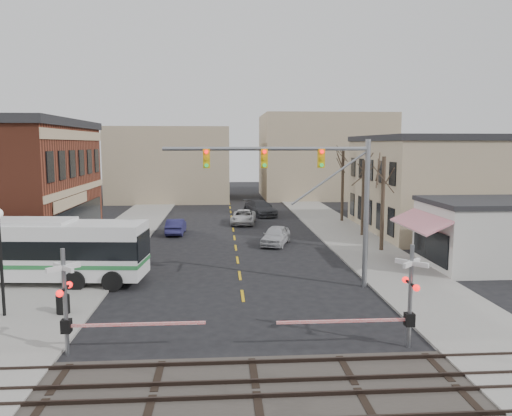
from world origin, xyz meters
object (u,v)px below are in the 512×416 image
(car_b, at_px, (176,226))
(pedestrian_far, at_px, (67,257))
(traffic_signal_mast, at_px, (312,181))
(car_d, at_px, (260,208))
(rr_crossing_west, at_px, (77,303))
(pedestrian_near, at_px, (78,272))
(transit_bus, at_px, (24,250))
(street_lamp, at_px, (0,241))
(car_a, at_px, (276,235))
(rr_crossing_east, at_px, (399,298))
(car_c, at_px, (243,217))
(trash_bin, at_px, (63,304))

(car_b, height_order, pedestrian_far, pedestrian_far)
(car_b, bearing_deg, traffic_signal_mast, 118.70)
(car_d, bearing_deg, rr_crossing_west, -122.99)
(pedestrian_near, bearing_deg, rr_crossing_west, -180.00)
(transit_bus, xyz_separation_m, traffic_signal_mast, (15.74, -1.95, 3.86))
(rr_crossing_west, height_order, street_lamp, street_lamp)
(rr_crossing_west, bearing_deg, car_b, 86.91)
(street_lamp, height_order, car_a, street_lamp)
(rr_crossing_east, relative_size, pedestrian_near, 3.36)
(car_a, relative_size, pedestrian_far, 2.53)
(transit_bus, bearing_deg, pedestrian_near, -24.03)
(street_lamp, distance_m, car_c, 28.62)
(car_b, relative_size, pedestrian_near, 2.46)
(street_lamp, xyz_separation_m, car_a, (13.90, 15.49, -2.80))
(car_b, bearing_deg, street_lamp, 75.76)
(traffic_signal_mast, bearing_deg, trash_bin, -163.25)
(car_a, relative_size, car_c, 0.88)
(car_a, height_order, car_b, car_a)
(car_b, xyz_separation_m, car_c, (6.08, 5.20, 0.00))
(rr_crossing_east, distance_m, street_lamp, 17.08)
(rr_crossing_west, distance_m, trash_bin, 4.94)
(street_lamp, distance_m, pedestrian_near, 5.37)
(rr_crossing_east, distance_m, pedestrian_far, 20.32)
(car_d, bearing_deg, pedestrian_far, -138.12)
(transit_bus, height_order, traffic_signal_mast, traffic_signal_mast)
(car_d, distance_m, pedestrian_near, 29.71)
(trash_bin, height_order, pedestrian_far, pedestrian_far)
(pedestrian_near, bearing_deg, trash_bin, 170.78)
(transit_bus, relative_size, traffic_signal_mast, 1.24)
(rr_crossing_east, bearing_deg, pedestrian_near, 148.97)
(rr_crossing_west, relative_size, trash_bin, 6.66)
(traffic_signal_mast, relative_size, car_b, 2.66)
(transit_bus, xyz_separation_m, pedestrian_far, (1.59, 2.33, -0.96))
(rr_crossing_east, height_order, street_lamp, street_lamp)
(transit_bus, bearing_deg, rr_crossing_west, -60.32)
(car_c, bearing_deg, pedestrian_near, -107.59)
(traffic_signal_mast, relative_size, rr_crossing_east, 1.94)
(traffic_signal_mast, xyz_separation_m, street_lamp, (-14.54, -3.74, -2.26))
(transit_bus, height_order, rr_crossing_east, rr_crossing_east)
(rr_crossing_east, relative_size, pedestrian_far, 3.32)
(transit_bus, height_order, car_a, transit_bus)
(rr_crossing_east, relative_size, car_b, 1.37)
(car_a, bearing_deg, transit_bus, -128.46)
(transit_bus, relative_size, car_d, 2.42)
(traffic_signal_mast, bearing_deg, transit_bus, 172.94)
(traffic_signal_mast, height_order, rr_crossing_west, traffic_signal_mast)
(car_d, bearing_deg, transit_bus, -138.51)
(transit_bus, bearing_deg, pedestrian_far, 55.77)
(rr_crossing_west, height_order, car_c, rr_crossing_west)
(rr_crossing_east, distance_m, car_c, 30.67)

